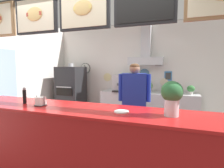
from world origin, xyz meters
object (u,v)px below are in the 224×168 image
at_px(pepper_grinder, 24,95).
at_px(potted_thyme, 191,89).
at_px(espresso_machine, 125,83).
at_px(shop_worker, 134,105).
at_px(napkin_holder, 40,102).
at_px(basil_vase, 172,97).
at_px(condiment_plate, 121,112).
at_px(pizza_oven, 71,95).
at_px(potted_sage, 148,86).
at_px(potted_rosemary, 165,88).

bearing_deg(pepper_grinder, potted_thyme, 49.92).
xyz_separation_m(espresso_machine, pepper_grinder, (-0.66, -2.65, 0.02)).
bearing_deg(shop_worker, napkin_holder, 45.69).
xyz_separation_m(espresso_machine, napkin_holder, (-0.35, -2.69, -0.04)).
xyz_separation_m(basil_vase, condiment_plate, (-0.54, -0.03, -0.19)).
bearing_deg(condiment_plate, pizza_oven, 132.99).
bearing_deg(potted_sage, napkin_holder, -109.80).
relative_size(potted_sage, napkin_holder, 2.12).
bearing_deg(condiment_plate, napkin_holder, -177.69).
bearing_deg(condiment_plate, potted_thyme, 72.69).
bearing_deg(pepper_grinder, potted_rosemary, 58.21).
distance_m(shop_worker, potted_rosemary, 1.43).
xyz_separation_m(potted_thyme, condiment_plate, (-0.83, -2.66, 0.01)).
height_order(pizza_oven, shop_worker, pizza_oven).
height_order(pizza_oven, pepper_grinder, pizza_oven).
bearing_deg(shop_worker, espresso_machine, -76.29).
bearing_deg(pepper_grinder, espresso_machine, 76.02).
bearing_deg(potted_sage, condiment_plate, -86.76).
distance_m(potted_rosemary, basil_vase, 2.67).
xyz_separation_m(potted_sage, pepper_grinder, (-1.27, -2.64, 0.08)).
bearing_deg(condiment_plate, basil_vase, 3.16).
distance_m(pizza_oven, basil_vase, 3.74).
relative_size(espresso_machine, potted_sage, 2.11).
height_order(basil_vase, pepper_grinder, basil_vase).
height_order(potted_rosemary, napkin_holder, napkin_holder).
bearing_deg(basil_vase, espresso_machine, 116.39).
bearing_deg(napkin_holder, potted_thyme, 54.37).
height_order(shop_worker, napkin_holder, shop_worker).
xyz_separation_m(pizza_oven, potted_thyme, (3.11, 0.21, 0.27)).
bearing_deg(pepper_grinder, basil_vase, 1.18).
bearing_deg(basil_vase, potted_sage, 104.76).
xyz_separation_m(pizza_oven, shop_worker, (2.10, -1.13, 0.09)).
xyz_separation_m(pizza_oven, napkin_holder, (1.17, -2.49, 0.33)).
bearing_deg(potted_rosemary, potted_thyme, -1.64).
xyz_separation_m(condiment_plate, pepper_grinder, (-1.42, -0.01, 0.11)).
height_order(potted_thyme, pepper_grinder, pepper_grinder).
distance_m(potted_thyme, condiment_plate, 2.79).
bearing_deg(potted_thyme, basil_vase, -96.37).
height_order(pizza_oven, potted_thyme, pizza_oven).
xyz_separation_m(shop_worker, basil_vase, (0.71, -1.29, 0.39)).
distance_m(pizza_oven, shop_worker, 2.39).
relative_size(shop_worker, espresso_machine, 2.84).
relative_size(potted_rosemary, basil_vase, 0.56).
height_order(pizza_oven, condiment_plate, pizza_oven).
height_order(potted_thyme, napkin_holder, napkin_holder).
distance_m(pizza_oven, potted_rosemary, 2.55).
relative_size(condiment_plate, pepper_grinder, 0.75).
height_order(potted_sage, condiment_plate, potted_sage).
bearing_deg(napkin_holder, basil_vase, 2.59).
relative_size(basil_vase, pepper_grinder, 1.61).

